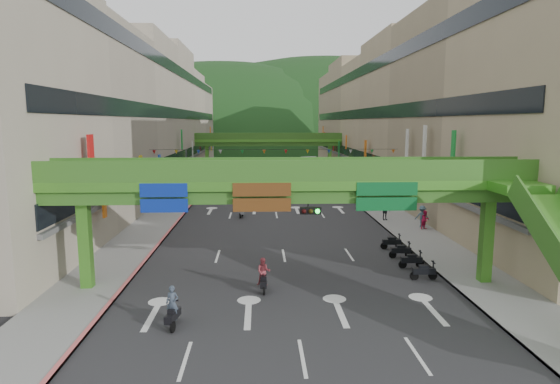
% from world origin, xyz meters
% --- Properties ---
extents(ground, '(320.00, 320.00, 0.00)m').
position_xyz_m(ground, '(0.00, 0.00, 0.00)').
color(ground, black).
rests_on(ground, ground).
extents(road_slab, '(18.00, 140.00, 0.02)m').
position_xyz_m(road_slab, '(0.00, 50.00, 0.01)').
color(road_slab, '#28282B').
rests_on(road_slab, ground).
extents(sidewalk_left, '(4.00, 140.00, 0.15)m').
position_xyz_m(sidewalk_left, '(-11.00, 50.00, 0.07)').
color(sidewalk_left, gray).
rests_on(sidewalk_left, ground).
extents(sidewalk_right, '(4.00, 140.00, 0.15)m').
position_xyz_m(sidewalk_right, '(11.00, 50.00, 0.07)').
color(sidewalk_right, gray).
rests_on(sidewalk_right, ground).
extents(curb_left, '(0.20, 140.00, 0.18)m').
position_xyz_m(curb_left, '(-9.10, 50.00, 0.09)').
color(curb_left, '#CC5959').
rests_on(curb_left, ground).
extents(curb_right, '(0.20, 140.00, 0.18)m').
position_xyz_m(curb_right, '(9.10, 50.00, 0.09)').
color(curb_right, gray).
rests_on(curb_right, ground).
extents(building_row_left, '(12.80, 95.00, 19.00)m').
position_xyz_m(building_row_left, '(-18.93, 50.00, 9.46)').
color(building_row_left, '#9E937F').
rests_on(building_row_left, ground).
extents(building_row_right, '(12.80, 95.00, 19.00)m').
position_xyz_m(building_row_right, '(18.93, 50.00, 9.46)').
color(building_row_right, gray).
rests_on(building_row_right, ground).
extents(overpass_near, '(28.00, 12.27, 7.10)m').
position_xyz_m(overpass_near, '(0.93, 5.38, 5.21)').
color(overpass_near, '#4C9E2D').
rests_on(overpass_near, ground).
extents(overpass_far, '(28.00, 2.20, 7.10)m').
position_xyz_m(overpass_far, '(0.00, 65.00, 5.40)').
color(overpass_far, '#4C9E2D').
rests_on(overpass_far, ground).
extents(hill_left, '(168.00, 140.00, 112.00)m').
position_xyz_m(hill_left, '(-15.00, 160.00, 0.00)').
color(hill_left, '#1C4419').
rests_on(hill_left, ground).
extents(hill_right, '(208.00, 176.00, 128.00)m').
position_xyz_m(hill_right, '(25.00, 180.00, 0.00)').
color(hill_right, '#1C4419').
rests_on(hill_right, ground).
extents(bunting_string, '(26.00, 0.36, 0.47)m').
position_xyz_m(bunting_string, '(0.00, 30.00, 5.96)').
color(bunting_string, black).
rests_on(bunting_string, ground).
extents(scooter_rider_near, '(0.67, 1.60, 1.91)m').
position_xyz_m(scooter_rider_near, '(-5.50, 1.00, 0.87)').
color(scooter_rider_near, black).
rests_on(scooter_rider_near, ground).
extents(scooter_rider_mid, '(0.75, 1.60, 1.86)m').
position_xyz_m(scooter_rider_mid, '(-1.43, 5.27, 0.94)').
color(scooter_rider_mid, black).
rests_on(scooter_rider_mid, ground).
extents(scooter_rider_left, '(1.12, 1.60, 2.17)m').
position_xyz_m(scooter_rider_left, '(-3.41, 25.20, 1.10)').
color(scooter_rider_left, gray).
rests_on(scooter_rider_left, ground).
extents(scooter_rider_far, '(0.90, 1.60, 2.19)m').
position_xyz_m(scooter_rider_far, '(-4.82, 43.18, 1.12)').
color(scooter_rider_far, maroon).
rests_on(scooter_rider_far, ground).
extents(parked_scooter_row, '(1.60, 7.15, 1.08)m').
position_xyz_m(parked_scooter_row, '(7.80, 10.00, 0.52)').
color(parked_scooter_row, black).
rests_on(parked_scooter_row, ground).
extents(car_silver, '(1.87, 4.51, 1.45)m').
position_xyz_m(car_silver, '(-6.97, 52.25, 0.73)').
color(car_silver, '#A1A0A7').
rests_on(car_silver, ground).
extents(car_yellow, '(1.95, 4.48, 1.50)m').
position_xyz_m(car_yellow, '(5.26, 54.60, 0.75)').
color(car_yellow, '#B88310').
rests_on(car_yellow, ground).
extents(pedestrian_red, '(0.97, 0.91, 1.58)m').
position_xyz_m(pedestrian_red, '(12.20, 18.85, 0.79)').
color(pedestrian_red, '#B5123A').
rests_on(pedestrian_red, ground).
extents(pedestrian_dark, '(1.01, 0.52, 1.65)m').
position_xyz_m(pedestrian_dark, '(9.80, 22.67, 0.83)').
color(pedestrian_dark, black).
rests_on(pedestrian_dark, ground).
extents(pedestrian_blue, '(0.95, 0.70, 1.85)m').
position_xyz_m(pedestrian_blue, '(12.20, 19.65, 0.92)').
color(pedestrian_blue, '#3E5665').
rests_on(pedestrian_blue, ground).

